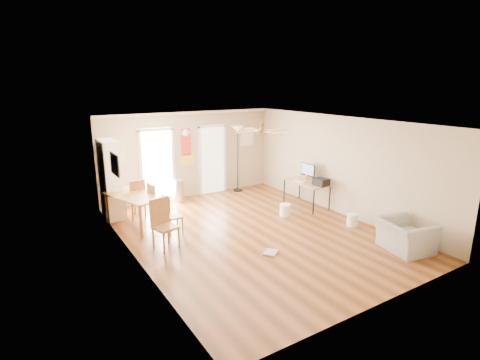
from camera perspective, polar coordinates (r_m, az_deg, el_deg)
floor at (r=8.88m, az=2.06°, el=-8.04°), size 7.00×7.00×0.00m
ceiling at (r=8.24m, az=2.23°, el=8.90°), size 5.50×7.00×0.00m
wall_back at (r=11.47m, az=-7.68°, el=3.84°), size 5.50×0.04×2.60m
wall_front at (r=6.03m, az=21.17°, el=-7.01°), size 5.50×0.04×2.60m
wall_left at (r=7.35m, az=-15.97°, el=-2.73°), size 0.04×7.00×2.60m
wall_right at (r=10.22m, az=15.06°, el=2.15°), size 0.04×7.00×2.60m
crown_molding at (r=8.24m, az=2.23°, el=8.62°), size 5.50×7.00×0.08m
kitchen_doorway at (r=11.12m, az=-12.54°, el=1.97°), size 0.90×0.10×2.10m
bathroom_doorway at (r=11.82m, az=-4.29°, el=3.02°), size 0.80×0.10×2.10m
wall_decal at (r=11.35m, az=-8.26°, el=5.00°), size 0.46×0.03×1.10m
ac_grille at (r=12.34m, az=1.07°, el=6.62°), size 0.50×0.04×0.60m
framed_poster at (r=8.58m, az=-18.63°, el=2.28°), size 0.04×0.66×0.48m
ceiling_fan at (r=8.01m, az=3.43°, el=7.50°), size 1.24×1.24×0.20m
bookshelf at (r=10.16m, az=-19.19°, el=0.14°), size 0.69×1.00×2.04m
dining_table at (r=9.57m, az=-15.44°, el=-4.37°), size 1.38×1.79×0.79m
dining_chair_right_a at (r=9.68m, az=-12.34°, el=-3.31°), size 0.44×0.44×0.99m
dining_chair_right_b at (r=8.83m, az=-10.20°, el=-5.19°), size 0.39×0.39×0.92m
dining_chair_near at (r=8.03m, az=-11.33°, el=-6.72°), size 0.54×0.54×1.08m
dining_chair_far at (r=10.07m, az=-15.78°, el=-2.74°), size 0.50×0.50×1.02m
trash_can at (r=11.18m, az=-9.34°, el=-1.63°), size 0.38×0.38×0.66m
torchiere_lamp at (r=11.97m, az=-0.35°, el=3.23°), size 0.43×0.43×2.11m
computer_desk at (r=10.77m, az=10.07°, el=-2.12°), size 0.67×1.33×0.71m
imac at (r=10.74m, az=10.33°, el=1.17°), size 0.13×0.54×0.50m
keyboard at (r=10.67m, az=8.96°, el=-0.20°), size 0.14×0.38×0.01m
printer at (r=10.37m, az=12.28°, el=-0.28°), size 0.35×0.40×0.19m
orange_bottle at (r=10.57m, az=10.11°, el=0.18°), size 0.09×0.09×0.22m
wastebasket_a at (r=9.96m, az=6.91°, el=-4.58°), size 0.30×0.30×0.32m
wastebasket_b at (r=9.63m, az=16.80°, el=-5.85°), size 0.33×0.33×0.31m
floor_cloth at (r=7.87m, az=4.73°, el=-11.02°), size 0.40×0.38×0.04m
armchair at (r=8.59m, az=23.86°, el=-7.79°), size 1.08×1.18×0.66m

